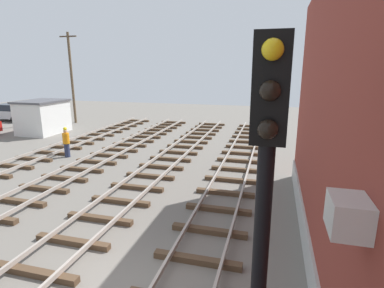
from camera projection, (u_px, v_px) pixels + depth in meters
The scene contains 6 objects.
track_centre at pixel (36, 272), 7.86m from camera, with size 2.50×47.25×0.32m.
signal_mast at pixel (262, 232), 3.32m from camera, with size 0.36×0.40×5.60m.
control_hut at pixel (43, 117), 25.35m from camera, with size 3.00×3.80×2.76m.
parked_car_silver at pixel (10, 112), 31.49m from camera, with size 4.20×2.04×1.76m.
utility_pole_far at pixel (72, 77), 29.54m from camera, with size 1.80×0.24×8.69m.
track_worker_foreground at pixel (66, 142), 18.43m from camera, with size 0.40×0.40×1.87m.
Camera 1 is at (3.13, -5.53, 5.24)m, focal length 28.32 mm.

